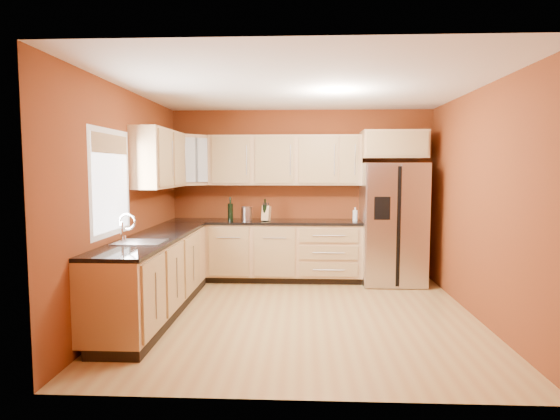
# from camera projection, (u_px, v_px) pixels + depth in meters

# --- Properties ---
(floor) EXTENTS (4.00, 4.00, 0.00)m
(floor) POSITION_uv_depth(u_px,v_px,m) (300.00, 315.00, 5.41)
(floor) COLOR #AC7D42
(floor) RESTS_ON ground
(ceiling) EXTENTS (4.00, 4.00, 0.00)m
(ceiling) POSITION_uv_depth(u_px,v_px,m) (301.00, 87.00, 5.19)
(ceiling) COLOR white
(ceiling) RESTS_ON wall_back
(wall_back) EXTENTS (4.00, 0.04, 2.60)m
(wall_back) POSITION_uv_depth(u_px,v_px,m) (301.00, 194.00, 7.29)
(wall_back) COLOR maroon
(wall_back) RESTS_ON floor
(wall_front) EXTENTS (4.00, 0.04, 2.60)m
(wall_front) POSITION_uv_depth(u_px,v_px,m) (300.00, 224.00, 3.31)
(wall_front) COLOR maroon
(wall_front) RESTS_ON floor
(wall_left) EXTENTS (0.04, 4.00, 2.60)m
(wall_left) POSITION_uv_depth(u_px,v_px,m) (128.00, 203.00, 5.39)
(wall_left) COLOR maroon
(wall_left) RESTS_ON floor
(wall_right) EXTENTS (0.04, 4.00, 2.60)m
(wall_right) POSITION_uv_depth(u_px,v_px,m) (480.00, 204.00, 5.21)
(wall_right) COLOR maroon
(wall_right) RESTS_ON floor
(base_cabinets_back) EXTENTS (2.90, 0.60, 0.88)m
(base_cabinets_back) POSITION_uv_depth(u_px,v_px,m) (265.00, 252.00, 7.09)
(base_cabinets_back) COLOR tan
(base_cabinets_back) RESTS_ON floor
(base_cabinets_left) EXTENTS (0.60, 2.80, 0.88)m
(base_cabinets_left) POSITION_uv_depth(u_px,v_px,m) (155.00, 277.00, 5.46)
(base_cabinets_left) COLOR tan
(base_cabinets_left) RESTS_ON floor
(countertop_back) EXTENTS (2.90, 0.62, 0.04)m
(countertop_back) POSITION_uv_depth(u_px,v_px,m) (264.00, 222.00, 7.04)
(countertop_back) COLOR black
(countertop_back) RESTS_ON base_cabinets_back
(countertop_left) EXTENTS (0.62, 2.80, 0.04)m
(countertop_left) POSITION_uv_depth(u_px,v_px,m) (155.00, 238.00, 5.41)
(countertop_left) COLOR black
(countertop_left) RESTS_ON base_cabinets_left
(upper_cabinets_back) EXTENTS (2.30, 0.33, 0.75)m
(upper_cabinets_back) POSITION_uv_depth(u_px,v_px,m) (285.00, 160.00, 7.09)
(upper_cabinets_back) COLOR tan
(upper_cabinets_back) RESTS_ON wall_back
(upper_cabinets_left) EXTENTS (0.33, 1.35, 0.75)m
(upper_cabinets_left) POSITION_uv_depth(u_px,v_px,m) (160.00, 159.00, 6.06)
(upper_cabinets_left) COLOR tan
(upper_cabinets_left) RESTS_ON wall_left
(corner_upper_cabinet) EXTENTS (0.67, 0.67, 0.75)m
(corner_upper_cabinet) POSITION_uv_depth(u_px,v_px,m) (190.00, 160.00, 7.00)
(corner_upper_cabinet) COLOR tan
(corner_upper_cabinet) RESTS_ON wall_back
(over_fridge_cabinet) EXTENTS (0.92, 0.60, 0.40)m
(over_fridge_cabinet) POSITION_uv_depth(u_px,v_px,m) (393.00, 145.00, 6.87)
(over_fridge_cabinet) COLOR tan
(over_fridge_cabinet) RESTS_ON wall_back
(refrigerator) EXTENTS (0.90, 0.75, 1.78)m
(refrigerator) POSITION_uv_depth(u_px,v_px,m) (392.00, 224.00, 6.89)
(refrigerator) COLOR #ADADB2
(refrigerator) RESTS_ON floor
(window) EXTENTS (0.03, 0.90, 1.00)m
(window) POSITION_uv_depth(u_px,v_px,m) (111.00, 183.00, 4.87)
(window) COLOR white
(window) RESTS_ON wall_left
(sink_faucet) EXTENTS (0.50, 0.42, 0.30)m
(sink_faucet) POSITION_uv_depth(u_px,v_px,m) (140.00, 228.00, 4.90)
(sink_faucet) COLOR white
(sink_faucet) RESTS_ON countertop_left
(canister_left) EXTENTS (0.16, 0.16, 0.20)m
(canister_left) POSITION_uv_depth(u_px,v_px,m) (248.00, 214.00, 7.01)
(canister_left) COLOR #ADADB2
(canister_left) RESTS_ON countertop_back
(canister_right) EXTENTS (0.17, 0.17, 0.21)m
(canister_right) POSITION_uv_depth(u_px,v_px,m) (246.00, 214.00, 7.01)
(canister_right) COLOR #ADADB2
(canister_right) RESTS_ON countertop_back
(wine_bottle_a) EXTENTS (0.09, 0.09, 0.35)m
(wine_bottle_a) POSITION_uv_depth(u_px,v_px,m) (230.00, 209.00, 7.01)
(wine_bottle_a) COLOR black
(wine_bottle_a) RESTS_ON countertop_back
(wine_bottle_b) EXTENTS (0.10, 0.10, 0.33)m
(wine_bottle_b) POSITION_uv_depth(u_px,v_px,m) (265.00, 210.00, 6.95)
(wine_bottle_b) COLOR black
(wine_bottle_b) RESTS_ON countertop_back
(knife_block) EXTENTS (0.13, 0.13, 0.22)m
(knife_block) POSITION_uv_depth(u_px,v_px,m) (266.00, 213.00, 6.96)
(knife_block) COLOR tan
(knife_block) RESTS_ON countertop_back
(soap_dispenser) EXTENTS (0.08, 0.08, 0.21)m
(soap_dispenser) POSITION_uv_depth(u_px,v_px,m) (355.00, 214.00, 6.91)
(soap_dispenser) COLOR silver
(soap_dispenser) RESTS_ON countertop_back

